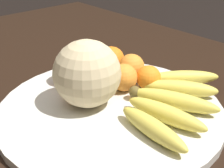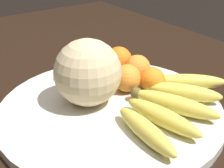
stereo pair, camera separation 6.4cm
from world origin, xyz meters
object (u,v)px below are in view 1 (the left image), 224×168
Objects in this scene: kitchen_table at (89,128)px; orange_back_left at (95,68)px; produce_tag at (112,83)px; melon at (87,74)px; orange_mid_center at (70,69)px; banana_bunch at (172,100)px; orange_top_small at (149,78)px; orange_front_left at (111,59)px; orange_back_right at (131,67)px; fruit_bowl at (112,108)px; orange_front_right at (124,77)px.

kitchen_table is 0.15m from orange_back_left.
produce_tag is at bearing -158.75° from orange_back_left.
melon is 0.12m from orange_mid_center.
orange_top_small is at bearing 140.82° from banana_bunch.
orange_front_left is 0.13m from orange_top_small.
orange_back_right reaches higher than kitchen_table.
banana_bunch is (-0.17, -0.09, 0.12)m from kitchen_table.
orange_back_left is (0.12, -0.05, 0.04)m from fruit_bowl.
orange_front_right is (-0.01, -0.10, -0.04)m from melon.
orange_top_small is (-0.03, -0.05, -0.00)m from orange_front_right.
melon is at bearing 74.43° from orange_top_small.
kitchen_table is at bearing 93.05° from produce_tag.
fruit_bowl is at bearing 156.75° from orange_back_left.
orange_front_right reaches higher than orange_top_small.
fruit_bowl is at bearing -176.69° from kitchen_table.
orange_front_right is 1.12× the size of orange_top_small.
melon reaches higher than orange_front_left.
produce_tag is at bearing -70.70° from melon.
orange_front_right is (0.03, -0.06, 0.04)m from fruit_bowl.
orange_back_left is at bearing 98.21° from orange_front_left.
orange_front_left is at bearing -41.39° from fruit_bowl.
orange_top_small is at bearing -142.57° from orange_mid_center.
fruit_bowl is at bearing -159.39° from banana_bunch.
melon is 0.18m from banana_bunch.
orange_top_small is 0.73× the size of produce_tag.
orange_mid_center is 0.15m from orange_back_right.
orange_mid_center is (0.02, 0.11, 0.00)m from orange_front_left.
melon is at bearing 86.23° from orange_front_right.
orange_back_left is at bearing 166.53° from banana_bunch.
orange_front_right is at bearing -170.46° from orange_back_left.
orange_mid_center is at bearing 1.11° from fruit_bowl.
orange_back_left is at bearing 50.20° from orange_back_right.
orange_top_small is at bearing -143.12° from produce_tag.
orange_front_right is at bearing -176.74° from produce_tag.
orange_front_left is 1.17× the size of orange_top_small.
orange_front_left is 1.04× the size of orange_back_right.
orange_back_right is (0.15, -0.03, 0.01)m from banana_bunch.
fruit_bowl is at bearing 138.61° from orange_front_left.
orange_front_left is 0.07m from orange_back_right.
produce_tag is (-0.05, 0.04, -0.03)m from orange_front_left.
orange_front_left is at bearing -67.77° from kitchen_table.
melon reaches higher than orange_mid_center.
orange_front_left is 0.06m from orange_back_left.
melon is 2.20× the size of orange_back_right.
orange_front_right is 0.90× the size of orange_mid_center.
orange_back_right is at bearing 144.77° from banana_bunch.
orange_front_right is (-0.09, 0.05, -0.00)m from orange_front_left.
orange_back_right is (0.02, -0.15, -0.04)m from melon.
orange_back_left is at bearing -46.85° from melon.
orange_back_left is at bearing -119.46° from orange_mid_center.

